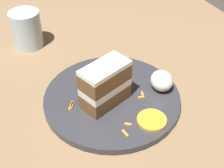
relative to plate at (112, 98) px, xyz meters
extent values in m
plane|color=#38332D|center=(0.01, -0.06, -0.04)|extent=(6.00, 6.00, 0.00)
cube|color=#846647|center=(0.01, -0.06, -0.02)|extent=(1.33, 0.86, 0.03)
cylinder|color=#333338|center=(0.00, 0.00, 0.00)|extent=(0.29, 0.29, 0.01)
cube|color=brown|center=(-0.01, 0.02, 0.02)|extent=(0.08, 0.11, 0.03)
cube|color=white|center=(-0.01, 0.02, 0.05)|extent=(0.08, 0.11, 0.02)
cube|color=brown|center=(-0.01, 0.02, 0.07)|extent=(0.08, 0.11, 0.03)
cube|color=white|center=(-0.01, 0.02, 0.09)|extent=(0.08, 0.11, 0.01)
ellipsoid|color=white|center=(-0.02, -0.10, 0.03)|extent=(0.05, 0.05, 0.04)
cylinder|color=orange|center=(-0.10, -0.04, 0.01)|extent=(0.06, 0.06, 0.01)
cube|color=orange|center=(-0.11, 0.02, 0.01)|extent=(0.02, 0.01, 0.00)
cube|color=orange|center=(0.05, 0.03, 0.01)|extent=(0.01, 0.02, 0.00)
cube|color=orange|center=(-0.02, -0.06, 0.01)|extent=(0.01, 0.01, 0.00)
cube|color=orange|center=(-0.09, 0.01, 0.01)|extent=(0.01, 0.01, 0.00)
cube|color=orange|center=(0.01, 0.09, 0.01)|extent=(0.02, 0.01, 0.00)
cube|color=orange|center=(0.09, 0.03, 0.01)|extent=(0.02, 0.01, 0.00)
cube|color=orange|center=(0.01, 0.09, 0.01)|extent=(0.02, 0.02, 0.00)
cube|color=orange|center=(-0.03, -0.05, 0.01)|extent=(0.01, 0.01, 0.00)
cylinder|color=silver|center=(0.29, 0.11, 0.04)|extent=(0.08, 0.08, 0.10)
cylinder|color=silver|center=(0.29, 0.11, 0.01)|extent=(0.07, 0.07, 0.03)
camera|label=1|loc=(-0.44, 0.20, 0.45)|focal=50.00mm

